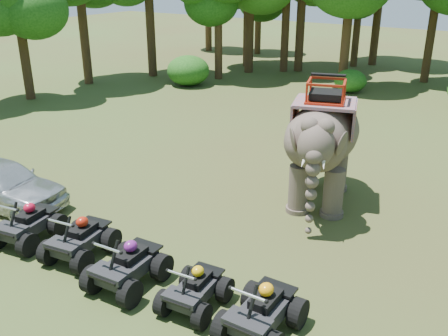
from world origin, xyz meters
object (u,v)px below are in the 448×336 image
(atv_2, at_px, (127,260))
(atv_3, at_px, (195,284))
(atv_4, at_px, (262,305))
(elephant, at_px, (322,142))
(atv_0, at_px, (27,219))
(atv_1, at_px, (79,234))
(parked_car, at_px, (1,183))

(atv_2, bearing_deg, atv_3, 2.65)
(atv_2, bearing_deg, atv_4, 0.67)
(elephant, distance_m, atv_0, 8.95)
(elephant, height_order, atv_1, elephant)
(atv_0, bearing_deg, elephant, 41.12)
(atv_2, distance_m, atv_4, 3.48)
(elephant, bearing_deg, atv_4, -93.90)
(elephant, height_order, parked_car, elephant)
(atv_1, distance_m, atv_2, 1.92)
(atv_0, xyz_separation_m, atv_3, (5.56, 0.23, -0.07))
(parked_car, bearing_deg, atv_0, -117.89)
(elephant, relative_size, parked_car, 1.07)
(parked_car, distance_m, atv_4, 9.83)
(elephant, relative_size, atv_1, 2.63)
(elephant, distance_m, parked_car, 10.15)
(atv_1, bearing_deg, atv_3, -9.06)
(parked_car, height_order, atv_3, parked_car)
(parked_car, height_order, atv_0, parked_car)
(atv_0, height_order, atv_2, atv_2)
(parked_car, xyz_separation_m, atv_2, (6.33, -0.96, -0.07))
(parked_car, height_order, atv_2, parked_car)
(atv_0, xyz_separation_m, atv_1, (1.83, 0.24, 0.00))
(parked_car, bearing_deg, atv_2, -105.94)
(elephant, relative_size, atv_2, 2.56)
(parked_car, relative_size, atv_1, 2.45)
(parked_car, relative_size, atv_4, 2.40)
(atv_4, bearing_deg, elephant, 102.59)
(atv_1, bearing_deg, atv_0, 178.47)
(elephant, distance_m, atv_3, 6.79)
(atv_2, bearing_deg, elephant, 70.80)
(elephant, bearing_deg, atv_2, -122.88)
(atv_4, bearing_deg, parked_car, 174.72)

